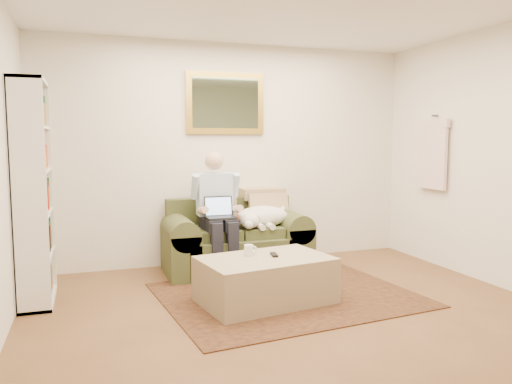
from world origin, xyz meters
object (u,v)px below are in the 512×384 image
coffee_mug (249,250)px  sleeping_dog (262,216)px  bookshelf (33,193)px  laptop (220,212)px  seated_man (218,214)px  sofa (236,246)px  ottoman (265,280)px

coffee_mug → sleeping_dog: bearing=64.0°
sleeping_dog → bookshelf: bookshelf is taller
laptop → sleeping_dog: (0.53, 0.13, -0.09)m
coffee_mug → bookshelf: (-1.84, 0.60, 0.53)m
seated_man → sleeping_dog: seated_man is taller
laptop → bookshelf: bearing=-172.0°
laptop → sleeping_dog: laptop is taller
sofa → coffee_mug: (-0.19, -1.06, 0.19)m
sofa → sleeping_dog: bearing=-15.7°
coffee_mug → bookshelf: bearing=162.0°
sofa → ottoman: size_ratio=1.39×
bookshelf → sleeping_dog: bearing=9.3°
seated_man → laptop: 0.07m
laptop → bookshelf: 1.83m
laptop → bookshelf: bookshelf is taller
seated_man → coffee_mug: (0.05, -0.91, -0.21)m
seated_man → sleeping_dog: bearing=7.1°
sofa → laptop: bearing=-139.0°
sofa → bookshelf: bookshelf is taller
seated_man → bookshelf: 1.85m
sofa → seated_man: bearing=-148.5°
seated_man → bookshelf: bookshelf is taller
bookshelf → coffee_mug: bearing=-18.0°
seated_man → sleeping_dog: 0.53m
sleeping_dog → seated_man: bearing=-172.9°
seated_man → ottoman: (0.17, -1.03, -0.46)m
ottoman → sofa: bearing=86.5°
sleeping_dog → laptop: bearing=-166.4°
sofa → laptop: laptop is taller
seated_man → laptop: size_ratio=4.33×
laptop → ottoman: laptop is taller
ottoman → coffee_mug: size_ratio=11.46×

